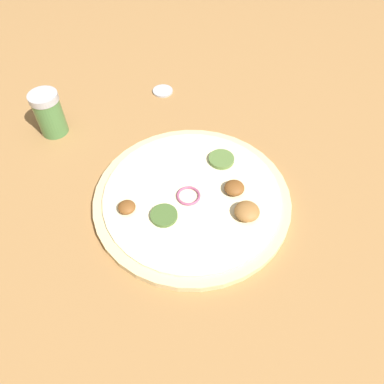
# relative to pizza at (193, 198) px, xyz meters

# --- Properties ---
(ground_plane) EXTENTS (3.00, 3.00, 0.00)m
(ground_plane) POSITION_rel_pizza_xyz_m (-0.00, -0.00, -0.01)
(ground_plane) COLOR #9E703F
(pizza) EXTENTS (0.30, 0.30, 0.03)m
(pizza) POSITION_rel_pizza_xyz_m (0.00, 0.00, 0.00)
(pizza) COLOR beige
(pizza) RESTS_ON ground_plane
(spice_jar) EXTENTS (0.05, 0.05, 0.08)m
(spice_jar) POSITION_rel_pizza_xyz_m (-0.28, -0.10, 0.03)
(spice_jar) COLOR #4C7F42
(spice_jar) RESTS_ON ground_plane
(loose_cap) EXTENTS (0.04, 0.04, 0.01)m
(loose_cap) POSITION_rel_pizza_xyz_m (-0.26, 0.13, -0.00)
(loose_cap) COLOR #B2B2B7
(loose_cap) RESTS_ON ground_plane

